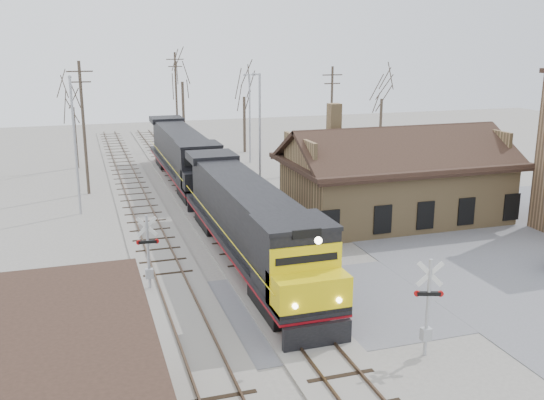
% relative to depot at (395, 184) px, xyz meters
% --- Properties ---
extents(ground, '(140.00, 140.00, 0.00)m').
position_rel_depot_xyz_m(ground, '(-11.99, -12.00, -2.41)').
color(ground, gray).
rests_on(ground, ground).
extents(road, '(60.00, 9.00, 0.03)m').
position_rel_depot_xyz_m(road, '(-11.99, -12.00, -2.39)').
color(road, slate).
rests_on(road, ground).
extents(track_main, '(3.40, 90.00, 0.24)m').
position_rel_depot_xyz_m(track_main, '(-11.99, 3.00, -2.34)').
color(track_main, gray).
rests_on(track_main, ground).
extents(track_siding, '(3.40, 90.00, 0.24)m').
position_rel_depot_xyz_m(track_siding, '(-16.49, 3.00, -2.34)').
color(track_siding, gray).
rests_on(track_siding, ground).
extents(depot, '(15.20, 9.31, 7.90)m').
position_rel_depot_xyz_m(depot, '(0.00, 0.00, 0.00)').
color(depot, '#9D7F51').
rests_on(depot, ground).
extents(locomotive_lead, '(3.11, 20.84, 4.63)m').
position_rel_depot_xyz_m(locomotive_lead, '(-11.99, -5.92, 0.02)').
color(locomotive_lead, black).
rests_on(locomotive_lead, ground).
extents(locomotive_trailing, '(3.11, 20.84, 4.38)m').
position_rel_depot_xyz_m(locomotive_trailing, '(-11.99, 15.19, 0.02)').
color(locomotive_trailing, black).
rests_on(locomotive_trailing, ground).
extents(crossbuck_near, '(1.10, 0.44, 3.98)m').
position_rel_depot_xyz_m(crossbuck_near, '(-8.15, -17.40, -0.53)').
color(crossbuck_near, '#A5A8AD').
rests_on(crossbuck_near, ground).
extents(crossbuck_far, '(1.10, 0.29, 3.85)m').
position_rel_depot_xyz_m(crossbuck_far, '(-17.62, -7.63, -0.58)').
color(crossbuck_far, '#A5A8AD').
rests_on(crossbuck_far, ground).
extents(streetlight_a, '(0.25, 2.04, 9.69)m').
position_rel_depot_xyz_m(streetlight_a, '(-20.70, 7.85, 2.98)').
color(streetlight_a, '#A5A8AD').
rests_on(streetlight_a, ground).
extents(streetlight_b, '(0.25, 2.04, 9.65)m').
position_rel_depot_xyz_m(streetlight_b, '(-7.37, 7.75, 2.96)').
color(streetlight_b, '#A5A8AD').
rests_on(streetlight_b, ground).
extents(streetlight_c, '(0.25, 2.04, 8.85)m').
position_rel_depot_xyz_m(streetlight_c, '(-4.06, 22.33, 2.55)').
color(streetlight_c, '#A5A8AD').
rests_on(streetlight_c, ground).
extents(utility_pole_a, '(2.00, 0.24, 10.48)m').
position_rel_depot_xyz_m(utility_pole_a, '(-19.99, 13.73, 3.06)').
color(utility_pole_a, '#382D23').
rests_on(utility_pole_a, ground).
extents(utility_pole_b, '(2.00, 0.24, 10.76)m').
position_rel_depot_xyz_m(utility_pole_b, '(-9.34, 34.69, 3.20)').
color(utility_pole_b, '#382D23').
rests_on(utility_pole_b, ground).
extents(utility_pole_c, '(2.00, 0.24, 9.66)m').
position_rel_depot_xyz_m(utility_pole_c, '(2.82, 17.71, 2.65)').
color(utility_pole_c, '#382D23').
rests_on(utility_pole_c, ground).
extents(tree_b, '(3.92, 3.92, 9.61)m').
position_rel_depot_xyz_m(tree_b, '(-20.77, 24.78, 4.43)').
color(tree_b, '#382D23').
rests_on(tree_b, ground).
extents(tree_c, '(5.02, 5.02, 12.29)m').
position_rel_depot_xyz_m(tree_c, '(-8.83, 33.22, 6.35)').
color(tree_c, '#382D23').
rests_on(tree_c, ground).
extents(tree_d, '(4.06, 4.06, 9.94)m').
position_rel_depot_xyz_m(tree_d, '(-2.94, 28.40, 4.67)').
color(tree_d, '#382D23').
rests_on(tree_d, ground).
extents(tree_e, '(3.96, 3.96, 9.71)m').
position_rel_depot_xyz_m(tree_e, '(10.97, 23.08, 4.50)').
color(tree_e, '#382D23').
rests_on(tree_e, ground).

